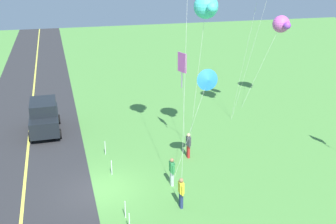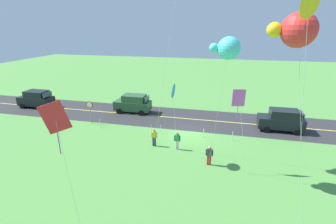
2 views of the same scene
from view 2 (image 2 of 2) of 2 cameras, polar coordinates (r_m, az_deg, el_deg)
ground_plane at (r=25.07m, az=4.84°, el=-4.99°), size 120.00×120.00×0.10m
asphalt_road at (r=28.71m, az=6.06°, el=-1.68°), size 120.00×7.00×0.00m
road_centre_stripe at (r=28.71m, az=6.07°, el=-1.67°), size 120.00×0.16×0.00m
car_suv_foreground at (r=30.82m, az=-8.02°, el=1.98°), size 4.40×2.12×2.24m
car_parked_west_near at (r=27.71m, az=24.66°, el=-1.66°), size 4.40×2.12×2.24m
car_parked_east_far at (r=36.75m, az=-28.06°, el=2.70°), size 4.40×2.12×2.24m
stop_sign at (r=28.03m, az=-17.53°, el=0.88°), size 0.76×0.08×2.56m
person_adult_near at (r=21.51m, az=2.12°, el=-6.53°), size 0.58×0.22×1.60m
person_adult_companion at (r=19.51m, az=9.47°, el=-9.68°), size 0.58×0.22×1.60m
person_child_watcher at (r=22.12m, az=-3.23°, el=-5.78°), size 0.58×0.22×1.60m
kite_red_low at (r=18.14m, az=1.03°, el=4.86°), size 0.30×2.41×6.28m
kite_blue_mid at (r=15.96m, az=13.61°, el=14.09°), size 1.90×1.90×9.63m
kite_green_far at (r=17.67m, az=15.96°, el=2.86°), size 1.54×0.76×6.16m
kite_pink_drift at (r=10.62m, az=-24.47°, el=-1.74°), size 1.41×0.60×7.55m
kite_cyan_top at (r=10.51m, az=29.59°, el=20.82°), size 2.26×2.23×11.54m
kite_purple_back at (r=11.41m, az=27.54°, el=16.42°), size 3.17×1.40×10.77m
fence_post_0 at (r=24.04m, az=14.59°, el=-5.37°), size 0.05×0.05×0.90m
fence_post_1 at (r=24.08m, az=8.17°, el=-4.88°), size 0.05×0.05×0.90m
fence_post_2 at (r=24.74m, az=-1.65°, el=-3.99°), size 0.05×0.05×0.90m
fence_post_3 at (r=25.00m, az=-3.91°, el=-3.77°), size 0.05×0.05×0.90m
fence_post_4 at (r=27.11m, az=-15.37°, el=-2.57°), size 0.05×0.05×0.90m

